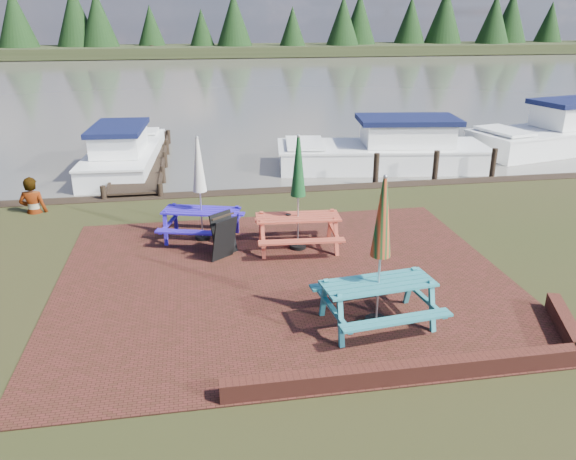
# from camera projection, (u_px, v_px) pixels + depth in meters

# --- Properties ---
(ground) EXTENTS (120.00, 120.00, 0.00)m
(ground) POSITION_uv_depth(u_px,v_px,m) (293.00, 303.00, 10.39)
(ground) COLOR black
(ground) RESTS_ON ground
(paving) EXTENTS (9.00, 7.50, 0.02)m
(paving) POSITION_uv_depth(u_px,v_px,m) (285.00, 279.00, 11.31)
(paving) COLOR #381A12
(paving) RESTS_ON ground
(brick_wall) EXTENTS (6.21, 1.79, 0.30)m
(brick_wall) POSITION_uv_depth(u_px,v_px,m) (461.00, 359.00, 8.45)
(brick_wall) COLOR #4C1E16
(brick_wall) RESTS_ON ground
(water) EXTENTS (120.00, 60.00, 0.02)m
(water) POSITION_uv_depth(u_px,v_px,m) (212.00, 80.00, 44.40)
(water) COLOR #4B4740
(water) RESTS_ON ground
(far_treeline) EXTENTS (120.00, 10.00, 8.10)m
(far_treeline) POSITION_uv_depth(u_px,v_px,m) (201.00, 27.00, 69.86)
(far_treeline) COLOR black
(far_treeline) RESTS_ON ground
(picnic_table_teal) EXTENTS (2.09, 1.90, 2.64)m
(picnic_table_teal) POSITION_uv_depth(u_px,v_px,m) (379.00, 276.00, 9.36)
(picnic_table_teal) COLOR #27767E
(picnic_table_teal) RESTS_ON ground
(picnic_table_red) EXTENTS (1.97, 1.77, 2.59)m
(picnic_table_red) POSITION_uv_depth(u_px,v_px,m) (298.00, 211.00, 12.46)
(picnic_table_red) COLOR #AF412D
(picnic_table_red) RESTS_ON ground
(picnic_table_blue) EXTENTS (2.13, 2.00, 2.45)m
(picnic_table_blue) POSITION_uv_depth(u_px,v_px,m) (201.00, 205.00, 12.99)
(picnic_table_blue) COLOR #2B17B2
(picnic_table_blue) RESTS_ON ground
(chalkboard) EXTENTS (0.62, 0.88, 0.97)m
(chalkboard) POSITION_uv_depth(u_px,v_px,m) (224.00, 236.00, 12.16)
(chalkboard) COLOR black
(chalkboard) RESTS_ON ground
(jetty) EXTENTS (1.76, 9.08, 1.00)m
(jetty) POSITION_uv_depth(u_px,v_px,m) (143.00, 159.00, 20.17)
(jetty) COLOR black
(jetty) RESTS_ON ground
(boat_jetty) EXTENTS (2.57, 6.50, 1.85)m
(boat_jetty) POSITION_uv_depth(u_px,v_px,m) (124.00, 155.00, 19.73)
(boat_jetty) COLOR white
(boat_jetty) RESTS_ON ground
(boat_near) EXTENTS (7.62, 3.50, 1.99)m
(boat_near) POSITION_uv_depth(u_px,v_px,m) (386.00, 152.00, 19.92)
(boat_near) COLOR white
(boat_near) RESTS_ON ground
(boat_far) EXTENTS (7.44, 4.08, 2.20)m
(boat_far) POSITION_uv_depth(u_px,v_px,m) (558.00, 135.00, 22.40)
(boat_far) COLOR white
(boat_far) RESTS_ON ground
(person) EXTENTS (0.75, 0.52, 1.96)m
(person) POSITION_uv_depth(u_px,v_px,m) (28.00, 178.00, 14.71)
(person) COLOR gray
(person) RESTS_ON ground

